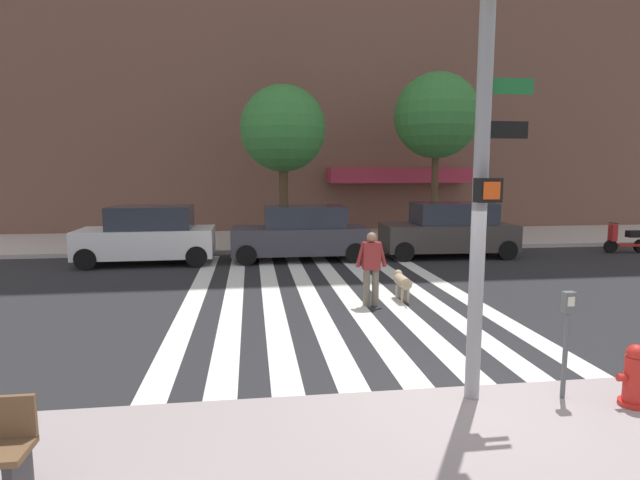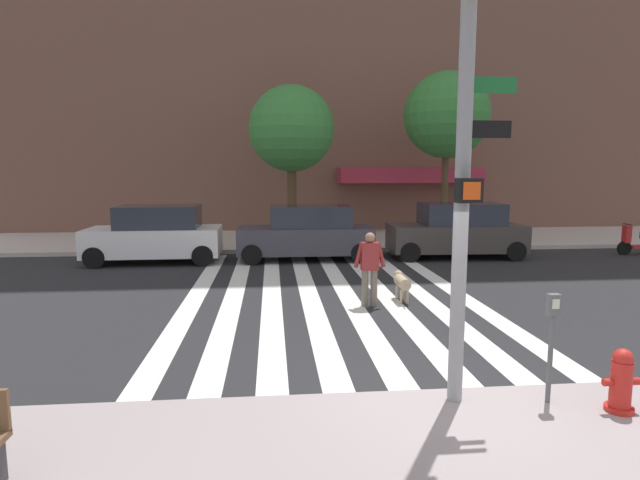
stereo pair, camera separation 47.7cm
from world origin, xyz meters
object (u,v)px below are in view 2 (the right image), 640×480
at_px(parked_car_third_in_line, 457,231).
at_px(pedestrian_dog_walker, 370,265).
at_px(street_tree_nearest, 291,129).
at_px(dog_on_leash, 402,282).
at_px(parking_meter_third_along, 552,333).
at_px(parked_scooter, 640,241).
at_px(fire_hydrant, 621,381).
at_px(parked_car_near_curb, 156,235).
at_px(parked_car_behind_first, 307,233).
at_px(traffic_light_pole, 467,122).
at_px(street_tree_middle, 447,116).

xyz_separation_m(parked_car_third_in_line, pedestrian_dog_walker, (-4.20, -6.06, 0.01)).
xyz_separation_m(street_tree_nearest, dog_on_leash, (2.14, -8.86, -4.09)).
distance_m(parking_meter_third_along, parked_scooter, 14.73).
bearing_deg(fire_hydrant, parked_car_near_curb, 124.12).
xyz_separation_m(fire_hydrant, parked_scooter, (8.93, 11.43, -0.04)).
bearing_deg(street_tree_nearest, dog_on_leash, -76.39).
distance_m(pedestrian_dog_walker, dog_on_leash, 1.03).
xyz_separation_m(parked_car_near_curb, parked_car_third_in_line, (10.08, -0.00, 0.01)).
bearing_deg(parked_car_near_curb, fire_hydrant, -55.88).
height_order(fire_hydrant, parked_car_behind_first, parked_car_behind_first).
distance_m(parking_meter_third_along, parked_car_third_in_line, 11.63).
bearing_deg(parked_car_third_in_line, street_tree_nearest, 150.07).
relative_size(parked_car_near_curb, street_tree_nearest, 0.70).
height_order(street_tree_nearest, pedestrian_dog_walker, street_tree_nearest).
xyz_separation_m(fire_hydrant, parking_meter_third_along, (-0.71, 0.31, 0.51)).
bearing_deg(fire_hydrant, traffic_light_pole, 166.91).
relative_size(fire_hydrant, parked_scooter, 0.47).
relative_size(parked_car_near_curb, parked_car_behind_first, 0.95).
bearing_deg(traffic_light_pole, street_tree_nearest, 95.75).
distance_m(parked_car_near_curb, dog_on_leash, 8.80).
relative_size(parked_car_behind_first, street_tree_middle, 0.66).
relative_size(fire_hydrant, parked_car_third_in_line, 0.17).
relative_size(traffic_light_pole, pedestrian_dog_walker, 3.54).
distance_m(parking_meter_third_along, parked_car_behind_first, 11.46).
relative_size(fire_hydrant, parked_car_behind_first, 0.17).
xyz_separation_m(traffic_light_pole, street_tree_middle, (4.81, 14.67, 1.63)).
height_order(traffic_light_pole, fire_hydrant, traffic_light_pole).
distance_m(fire_hydrant, parked_car_third_in_line, 11.78).
height_order(parked_car_near_curb, dog_on_leash, parked_car_near_curb).
distance_m(parked_scooter, dog_on_leash, 11.49).
xyz_separation_m(parked_car_third_in_line, dog_on_leash, (-3.37, -5.68, -0.47)).
height_order(parked_car_third_in_line, parked_scooter, parked_car_third_in_line).
relative_size(fire_hydrant, street_tree_middle, 0.11).
distance_m(parking_meter_third_along, street_tree_nearest, 15.06).
distance_m(street_tree_nearest, street_tree_middle, 6.30).
distance_m(traffic_light_pole, parked_car_behind_first, 11.49).
bearing_deg(traffic_light_pole, street_tree_middle, 71.83).
height_order(fire_hydrant, parking_meter_third_along, parking_meter_third_along).
bearing_deg(parked_car_near_curb, dog_on_leash, -40.27).
height_order(fire_hydrant, parked_car_near_curb, parked_car_near_curb).
bearing_deg(street_tree_nearest, parking_meter_third_along, -79.95).
bearing_deg(parked_car_near_curb, pedestrian_dog_walker, -45.87).
bearing_deg(parked_car_near_curb, traffic_light_pole, -61.67).
relative_size(parking_meter_third_along, parked_car_third_in_line, 0.30).
height_order(parking_meter_third_along, dog_on_leash, parking_meter_third_along).
bearing_deg(parked_car_behind_first, parked_car_near_curb, 179.99).
bearing_deg(parked_car_behind_first, traffic_light_pole, -84.44).
bearing_deg(parked_car_third_in_line, parked_car_behind_first, 179.99).
bearing_deg(traffic_light_pole, parked_car_third_in_line, 69.88).
xyz_separation_m(parked_car_near_curb, street_tree_nearest, (4.56, 3.18, 3.63)).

